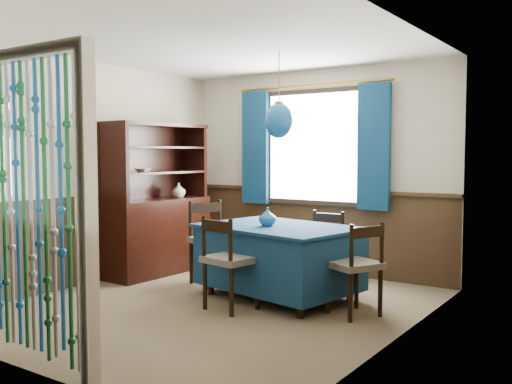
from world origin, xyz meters
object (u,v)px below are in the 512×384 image
Objects in this scene: chair_right at (356,266)px; vase_table at (267,218)px; sideboard at (157,222)px; bowl_shelf at (143,170)px; chair_near at (229,260)px; pendant_lamp at (279,120)px; chair_left at (213,240)px; chair_far at (323,248)px; vase_sideboard at (178,189)px; dining_table at (279,256)px.

chair_right is 1.07m from vase_table.
sideboard is 9.55× the size of bowl_shelf.
pendant_lamp is (0.16, 0.63, 1.33)m from chair_near.
chair_left is at bearing 107.60° from chair_right.
chair_near is at bearing 72.36° from chair_far.
vase_sideboard reaches higher than chair_left.
bowl_shelf is at bearing 171.27° from chair_near.
sideboard reaches higher than chair_left.
sideboard reaches higher than vase_sideboard.
vase_table is at bearing -137.04° from pendant_lamp.
bowl_shelf is at bearing -76.44° from sideboard.
pendant_lamp is at bearing -16.07° from vase_sideboard.
vase_table is at bearing 67.42° from chair_far.
chair_left reaches higher than dining_table.
vase_table is at bearing -19.16° from vase_sideboard.
pendant_lamp is at bearing 85.42° from chair_near.
sideboard is at bearing 174.01° from pendant_lamp.
dining_table is at bearing 85.42° from chair_near.
chair_near is 1.06× the size of chair_far.
vase_table is 1.85m from vase_sideboard.
pendant_lamp reaches higher than chair_near.
chair_far is at bearing 3.54° from vase_sideboard.
sideboard is (-0.92, 0.07, 0.13)m from chair_left.
dining_table is 1.93× the size of chair_near.
vase_table is 0.83× the size of vase_sideboard.
sideboard is 0.51m from vase_sideboard.
bowl_shelf is (-1.82, -0.09, 0.85)m from dining_table.
vase_table reaches higher than chair_near.
chair_right is 4.24× the size of vase_sideboard.
chair_near is at bearing -34.78° from vase_sideboard.
pendant_lamp is at bearing 102.77° from chair_left.
chair_near reaches higher than dining_table.
vase_table is at bearing 91.95° from chair_near.
chair_near is (-0.16, -0.63, 0.04)m from dining_table.
chair_far is 0.96× the size of pendant_lamp.
pendant_lamp is 2.05m from vase_sideboard.
vase_sideboard is at bearing -0.02° from chair_far.
chair_far is 1.08m from chair_right.
vase_table is at bearing 112.37° from chair_right.
bowl_shelf is (-1.82, -0.09, -0.52)m from pendant_lamp.
vase_table is (-0.08, -0.08, -0.98)m from pendant_lamp.
vase_table is at bearing 0.47° from bowl_shelf.
vase_sideboard is at bearing 154.43° from chair_near.
vase_sideboard reaches higher than vase_table.
vase_sideboard is (-1.82, 0.53, -0.78)m from pendant_lamp.
sideboard is (-1.88, 0.20, 0.20)m from dining_table.
vase_sideboard is at bearing 163.93° from pendant_lamp.
pendant_lamp is 4.53× the size of bowl_shelf.
chair_near is 2.10m from vase_sideboard.
chair_right is at bearing -13.61° from vase_sideboard.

